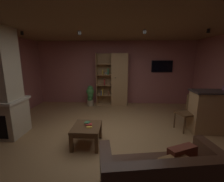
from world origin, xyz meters
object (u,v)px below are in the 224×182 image
(table_book_1, at_px, (89,124))
(coffee_table, at_px, (87,130))
(potted_floor_plant, at_px, (90,95))
(kitchen_bar_counter, at_px, (218,112))
(table_book_2, at_px, (87,122))
(wall_mounted_tv, at_px, (162,66))
(dining_chair, at_px, (189,110))
(stone_fireplace, at_px, (1,89))
(bookshelf_cabinet, at_px, (117,80))
(table_book_0, at_px, (89,127))

(table_book_1, bearing_deg, coffee_table, -178.74)
(coffee_table, distance_m, potted_floor_plant, 2.88)
(kitchen_bar_counter, distance_m, table_book_2, 3.29)
(wall_mounted_tv, bearing_deg, dining_chair, -86.93)
(dining_chair, bearing_deg, table_book_1, -160.66)
(coffee_table, distance_m, dining_chair, 2.66)
(stone_fireplace, distance_m, dining_chair, 4.67)
(stone_fireplace, xyz_separation_m, dining_chair, (4.60, 0.52, -0.62))
(kitchen_bar_counter, relative_size, dining_chair, 1.49)
(kitchen_bar_counter, relative_size, wall_mounted_tv, 1.67)
(bookshelf_cabinet, xyz_separation_m, dining_chair, (1.91, -2.18, -0.49))
(bookshelf_cabinet, height_order, kitchen_bar_counter, bookshelf_cabinet)
(dining_chair, bearing_deg, coffee_table, -161.01)
(table_book_2, bearing_deg, bookshelf_cabinet, 78.68)
(kitchen_bar_counter, distance_m, coffee_table, 3.31)
(table_book_2, bearing_deg, coffee_table, -93.43)
(stone_fireplace, distance_m, kitchen_bar_counter, 5.35)
(table_book_0, distance_m, potted_floor_plant, 2.96)
(stone_fireplace, distance_m, table_book_2, 2.21)
(table_book_0, bearing_deg, stone_fireplace, 169.24)
(table_book_0, bearing_deg, bookshelf_cabinet, 80.38)
(potted_floor_plant, distance_m, wall_mounted_tv, 3.08)
(bookshelf_cabinet, xyz_separation_m, potted_floor_plant, (-1.07, -0.20, -0.57))
(potted_floor_plant, bearing_deg, table_book_2, -80.45)
(stone_fireplace, relative_size, coffee_table, 3.74)
(coffee_table, relative_size, table_book_2, 6.48)
(bookshelf_cabinet, bearing_deg, potted_floor_plant, -169.36)
(coffee_table, relative_size, wall_mounted_tv, 0.83)
(table_book_2, bearing_deg, table_book_1, -49.15)
(kitchen_bar_counter, bearing_deg, table_book_2, -167.37)
(table_book_2, xyz_separation_m, potted_floor_plant, (-0.47, 2.79, -0.05))
(dining_chair, xyz_separation_m, potted_floor_plant, (-2.97, 1.98, -0.09))
(potted_floor_plant, bearing_deg, kitchen_bar_counter, -29.38)
(kitchen_bar_counter, relative_size, table_book_2, 13.09)
(bookshelf_cabinet, bearing_deg, dining_chair, -48.82)
(kitchen_bar_counter, relative_size, coffee_table, 2.02)
(table_book_1, bearing_deg, dining_chair, 19.34)
(potted_floor_plant, bearing_deg, dining_chair, -33.65)
(kitchen_bar_counter, height_order, table_book_0, kitchen_bar_counter)
(kitchen_bar_counter, distance_m, table_book_0, 3.25)
(bookshelf_cabinet, xyz_separation_m, table_book_2, (-0.60, -2.99, -0.53))
(dining_chair, xyz_separation_m, wall_mounted_tv, (-0.13, 2.39, 1.02))
(kitchen_bar_counter, height_order, coffee_table, kitchen_bar_counter)
(bookshelf_cabinet, distance_m, potted_floor_plant, 1.23)
(bookshelf_cabinet, height_order, potted_floor_plant, bookshelf_cabinet)
(bookshelf_cabinet, bearing_deg, wall_mounted_tv, 6.76)
(table_book_0, xyz_separation_m, wall_mounted_tv, (2.31, 3.32, 1.11))
(kitchen_bar_counter, relative_size, potted_floor_plant, 1.68)
(kitchen_bar_counter, bearing_deg, bookshelf_cabinet, 138.96)
(table_book_2, bearing_deg, stone_fireplace, 172.16)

